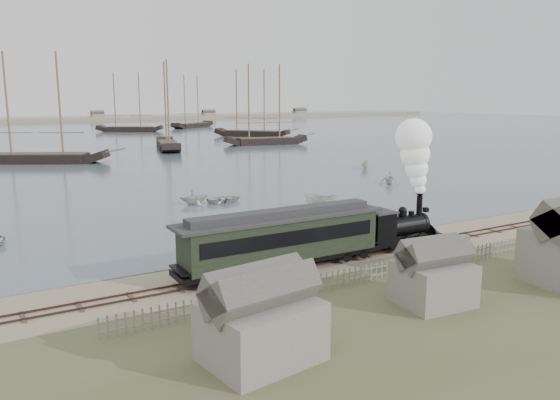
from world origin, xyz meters
TOP-DOWN VIEW (x-y plane):
  - ground at (0.00, 0.00)m, footprint 600.00×600.00m
  - harbor_water at (0.00, 170.00)m, footprint 600.00×336.00m
  - rail_track at (0.00, -2.00)m, footprint 120.00×1.80m
  - picket_fence_west at (-6.50, -7.00)m, footprint 19.00×0.10m
  - picket_fence_east at (12.50, -7.50)m, footprint 15.00×0.10m
  - shed_left at (-10.00, -13.00)m, footprint 5.00×4.00m
  - shed_mid at (2.00, -12.00)m, footprint 4.00×3.50m
  - far_spit at (0.00, 250.00)m, footprint 500.00×20.00m
  - locomotive at (9.86, -2.00)m, footprint 7.98×2.98m
  - passenger_coach at (-2.35, -2.00)m, footprint 15.61×3.01m
  - beached_dinghy at (1.00, 1.19)m, footprint 3.87×4.29m
  - rowboat_1 at (1.12, 23.33)m, footprint 2.86×3.28m
  - rowboat_2 at (12.43, 14.51)m, footprint 3.83×3.74m
  - rowboat_3 at (4.53, 22.47)m, footprint 3.06×4.17m
  - rowboat_4 at (30.03, 23.23)m, footprint 4.14×4.14m
  - rowboat_5 at (36.98, 37.11)m, footprint 3.68×3.12m
  - schooner_2 at (-8.57, 73.94)m, footprint 23.85×16.29m
  - schooner_3 at (20.03, 86.72)m, footprint 9.86×21.27m
  - schooner_4 at (45.66, 86.72)m, footprint 21.56×8.19m
  - schooner_5 at (55.80, 113.78)m, footprint 19.15×21.26m
  - schooner_8 at (29.83, 154.46)m, footprint 21.55×15.89m
  - schooner_9 at (57.73, 167.01)m, footprint 21.44×16.44m

SIDE VIEW (x-z plane):
  - ground at x=0.00m, z-range 0.00..0.00m
  - picket_fence_west at x=-6.50m, z-range -0.60..0.60m
  - picket_fence_east at x=12.50m, z-range -0.60..0.60m
  - shed_left at x=-10.00m, z-range -2.05..2.05m
  - shed_mid at x=2.00m, z-range -1.80..1.80m
  - far_spit at x=0.00m, z-range -0.90..0.90m
  - harbor_water at x=0.00m, z-range 0.00..0.06m
  - rail_track at x=0.00m, z-range -0.04..0.12m
  - beached_dinghy at x=1.00m, z-range 0.00..0.73m
  - rowboat_3 at x=4.53m, z-range 0.06..0.90m
  - rowboat_5 at x=36.98m, z-range 0.06..1.43m
  - rowboat_2 at x=12.43m, z-range 0.06..1.56m
  - rowboat_4 at x=30.03m, z-range 0.06..1.72m
  - rowboat_1 at x=1.12m, z-range 0.06..1.74m
  - passenger_coach at x=-2.35m, z-range 0.48..4.27m
  - locomotive at x=9.86m, z-range -0.39..9.56m
  - schooner_2 at x=-8.57m, z-range 0.06..20.06m
  - schooner_3 at x=20.03m, z-range 0.06..20.06m
  - schooner_4 at x=45.66m, z-range 0.06..20.06m
  - schooner_5 at x=55.80m, z-range 0.06..20.06m
  - schooner_8 at x=29.83m, z-range 0.06..20.06m
  - schooner_9 at x=57.73m, z-range 0.06..20.06m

